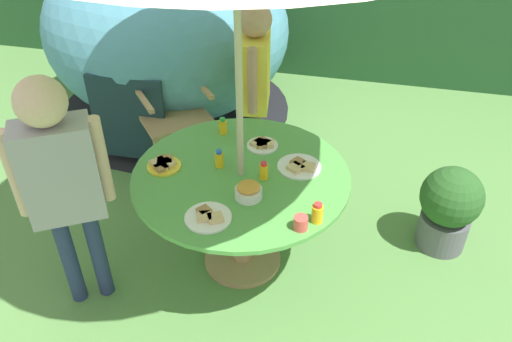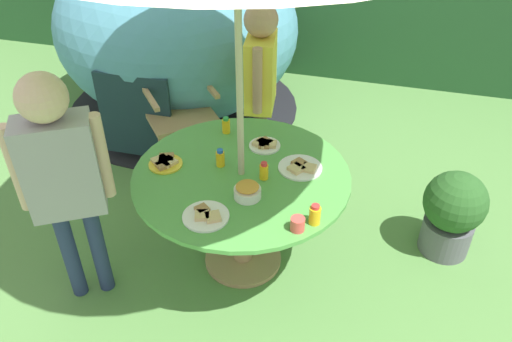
# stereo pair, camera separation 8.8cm
# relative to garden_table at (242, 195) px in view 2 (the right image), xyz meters

# --- Properties ---
(ground_plane) EXTENTS (10.00, 10.00, 0.02)m
(ground_plane) POSITION_rel_garden_table_xyz_m (0.00, 0.00, -0.54)
(ground_plane) COLOR #548442
(garden_table) EXTENTS (1.22, 1.22, 0.69)m
(garden_table) POSITION_rel_garden_table_xyz_m (0.00, 0.00, 0.00)
(garden_table) COLOR tan
(garden_table) RESTS_ON ground_plane
(wooden_chair) EXTENTS (0.69, 0.69, 1.03)m
(wooden_chair) POSITION_rel_garden_table_xyz_m (-0.82, 0.97, 0.03)
(wooden_chair) COLOR tan
(wooden_chair) RESTS_ON ground_plane
(dome_tent) EXTENTS (2.18, 2.18, 1.53)m
(dome_tent) POSITION_rel_garden_table_xyz_m (-1.11, 1.78, 0.22)
(dome_tent) COLOR teal
(dome_tent) RESTS_ON ground_plane
(potted_plant) EXTENTS (0.39, 0.39, 0.59)m
(potted_plant) POSITION_rel_garden_table_xyz_m (1.23, 0.44, -0.22)
(potted_plant) COLOR #595960
(potted_plant) RESTS_ON ground_plane
(child_in_yellow_shirt) EXTENTS (0.24, 0.45, 1.34)m
(child_in_yellow_shirt) POSITION_rel_garden_table_xyz_m (-0.14, 0.94, 0.32)
(child_in_yellow_shirt) COLOR brown
(child_in_yellow_shirt) RESTS_ON ground_plane
(child_in_grey_shirt) EXTENTS (0.42, 0.36, 1.41)m
(child_in_grey_shirt) POSITION_rel_garden_table_xyz_m (-0.80, -0.46, 0.37)
(child_in_grey_shirt) COLOR navy
(child_in_grey_shirt) RESTS_ON ground_plane
(snack_bowl) EXTENTS (0.14, 0.14, 0.09)m
(snack_bowl) POSITION_rel_garden_table_xyz_m (0.09, -0.19, 0.19)
(snack_bowl) COLOR white
(snack_bowl) RESTS_ON garden_table
(plate_mid_left) EXTENTS (0.19, 0.19, 0.03)m
(plate_mid_left) POSITION_rel_garden_table_xyz_m (-0.45, -0.03, 0.17)
(plate_mid_left) COLOR yellow
(plate_mid_left) RESTS_ON garden_table
(plate_front_edge) EXTENTS (0.25, 0.25, 0.03)m
(plate_front_edge) POSITION_rel_garden_table_xyz_m (0.31, 0.13, 0.16)
(plate_front_edge) COLOR white
(plate_front_edge) RESTS_ON garden_table
(plate_center_front) EXTENTS (0.19, 0.19, 0.03)m
(plate_center_front) POSITION_rel_garden_table_xyz_m (0.06, 0.30, 0.17)
(plate_center_front) COLOR white
(plate_center_front) RESTS_ON garden_table
(plate_near_left) EXTENTS (0.24, 0.24, 0.03)m
(plate_near_left) POSITION_rel_garden_table_xyz_m (-0.07, -0.40, 0.16)
(plate_near_left) COLOR white
(plate_near_left) RESTS_ON garden_table
(juice_bottle_near_right) EXTENTS (0.05, 0.05, 0.10)m
(juice_bottle_near_right) POSITION_rel_garden_table_xyz_m (0.13, -0.01, 0.20)
(juice_bottle_near_right) COLOR yellow
(juice_bottle_near_right) RESTS_ON garden_table
(juice_bottle_far_left) EXTENTS (0.05, 0.05, 0.11)m
(juice_bottle_far_left) POSITION_rel_garden_table_xyz_m (-0.14, 0.04, 0.20)
(juice_bottle_far_left) COLOR yellow
(juice_bottle_far_left) RESTS_ON garden_table
(juice_bottle_far_right) EXTENTS (0.06, 0.06, 0.11)m
(juice_bottle_far_right) POSITION_rel_garden_table_xyz_m (0.46, -0.30, 0.20)
(juice_bottle_far_right) COLOR yellow
(juice_bottle_far_right) RESTS_ON garden_table
(juice_bottle_center_back) EXTENTS (0.05, 0.05, 0.11)m
(juice_bottle_center_back) POSITION_rel_garden_table_xyz_m (-0.21, 0.39, 0.20)
(juice_bottle_center_back) COLOR yellow
(juice_bottle_center_back) RESTS_ON garden_table
(cup_near) EXTENTS (0.07, 0.07, 0.07)m
(cup_near) POSITION_rel_garden_table_xyz_m (0.39, -0.37, 0.19)
(cup_near) COLOR #E04C47
(cup_near) RESTS_ON garden_table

